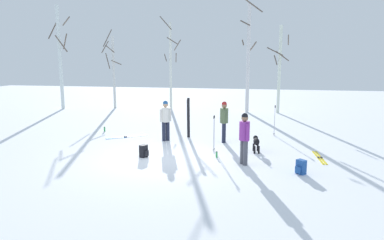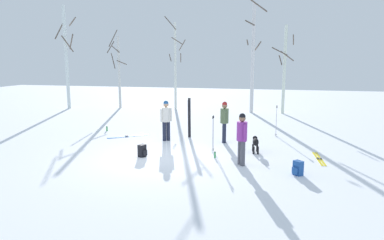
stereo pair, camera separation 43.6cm
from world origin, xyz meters
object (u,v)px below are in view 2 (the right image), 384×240
(birch_tree_1, at_px, (119,70))
(birch_tree_4, at_px, (284,68))
(person_2, at_px, (166,118))
(birch_tree_0, at_px, (66,56))
(ski_pair_lying_0, at_px, (128,136))
(person_1, at_px, (224,119))
(water_bottle_1, at_px, (107,129))
(ski_pair_lying_1, at_px, (319,159))
(ski_poles_1, at_px, (213,132))
(water_bottle_0, at_px, (215,155))
(person_0, at_px, (242,136))
(backpack_0, at_px, (298,168))
(birch_tree_3, at_px, (253,57))
(ski_poles_0, at_px, (276,120))
(backpack_1, at_px, (142,151))
(dog, at_px, (256,142))
(birch_tree_2, at_px, (175,64))
(ski_pair_planted_0, at_px, (189,118))

(birch_tree_1, distance_m, birch_tree_4, 11.37)
(person_2, relative_size, birch_tree_0, 0.24)
(ski_pair_lying_0, xyz_separation_m, birch_tree_1, (-4.40, 8.75, 2.71))
(person_1, distance_m, water_bottle_1, 6.03)
(ski_pair_lying_1, xyz_separation_m, ski_poles_1, (-3.77, 0.16, 0.72))
(ski_pair_lying_1, bearing_deg, water_bottle_0, -169.26)
(water_bottle_1, xyz_separation_m, birch_tree_4, (8.46, 7.66, 2.76))
(person_0, xyz_separation_m, birch_tree_0, (-13.11, 10.76, 2.69))
(birch_tree_0, bearing_deg, person_2, -39.53)
(backpack_0, distance_m, birch_tree_1, 17.17)
(person_2, bearing_deg, ski_poles_1, -30.41)
(water_bottle_1, bearing_deg, birch_tree_1, 110.44)
(ski_pair_lying_0, xyz_separation_m, ski_pair_lying_1, (7.93, -1.82, 0.00))
(water_bottle_0, height_order, birch_tree_3, birch_tree_3)
(ski_poles_1, bearing_deg, ski_poles_0, 54.68)
(person_0, relative_size, person_1, 1.00)
(ski_poles_0, bearing_deg, birch_tree_3, 102.30)
(ski_poles_0, height_order, backpack_1, ski_poles_0)
(person_0, height_order, water_bottle_1, person_0)
(person_0, distance_m, dog, 1.81)
(person_2, xyz_separation_m, ski_poles_1, (2.23, -1.31, -0.25))
(person_0, distance_m, backpack_0, 2.01)
(dog, distance_m, birch_tree_2, 12.20)
(birch_tree_2, xyz_separation_m, birch_tree_4, (7.21, -0.24, -0.22))
(birch_tree_0, bearing_deg, ski_pair_planted_0, -34.31)
(birch_tree_0, bearing_deg, birch_tree_3, 4.05)
(dog, relative_size, water_bottle_1, 3.82)
(water_bottle_0, xyz_separation_m, birch_tree_1, (-8.78, 11.24, 2.61))
(water_bottle_0, distance_m, birch_tree_4, 11.73)
(water_bottle_0, bearing_deg, person_0, -32.49)
(dog, bearing_deg, birch_tree_4, 82.95)
(ski_poles_1, distance_m, birch_tree_0, 15.41)
(ski_pair_lying_0, bearing_deg, ski_pair_planted_0, 9.95)
(person_0, relative_size, birch_tree_0, 0.24)
(birch_tree_0, relative_size, birch_tree_1, 1.28)
(person_1, distance_m, backpack_0, 4.61)
(ski_pair_lying_1, bearing_deg, birch_tree_0, 148.91)
(water_bottle_0, distance_m, birch_tree_0, 16.21)
(person_0, distance_m, water_bottle_1, 8.00)
(birch_tree_3, bearing_deg, person_1, -94.03)
(person_0, distance_m, birch_tree_2, 13.37)
(person_1, height_order, birch_tree_4, birch_tree_4)
(person_0, relative_size, ski_pair_lying_0, 1.10)
(dog, height_order, ski_pair_lying_0, dog)
(birch_tree_1, distance_m, birch_tree_3, 9.43)
(ski_poles_1, distance_m, water_bottle_0, 1.06)
(water_bottle_0, distance_m, water_bottle_1, 6.80)
(person_2, bearing_deg, birch_tree_3, 71.03)
(backpack_1, xyz_separation_m, birch_tree_4, (5.14, 11.53, 2.66))
(ski_pair_planted_0, height_order, ski_poles_1, ski_pair_planted_0)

